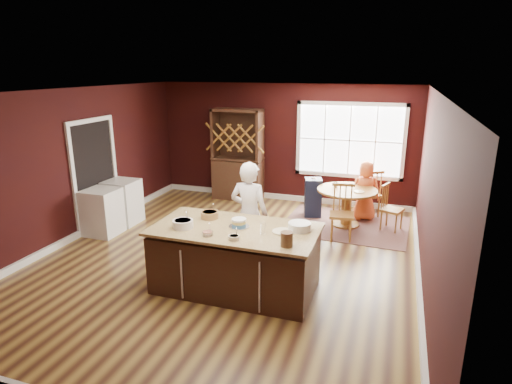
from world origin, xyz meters
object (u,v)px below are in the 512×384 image
at_px(kitchen_island, 235,260).
at_px(dryer, 123,202).
at_px(seated_woman, 365,191).
at_px(toddler, 313,179).
at_px(layer_cake, 239,223).
at_px(hutch, 238,155).
at_px(high_chair, 313,197).
at_px(washer, 102,212).
at_px(dining_table, 347,200).
at_px(chair_east, 392,208).
at_px(baker, 249,215).
at_px(chair_north, 369,193).
at_px(chair_south, 342,213).

xyz_separation_m(kitchen_island, dryer, (-3.12, 1.78, 0.00)).
distance_m(seated_woman, toddler, 1.09).
xyz_separation_m(layer_cake, hutch, (-1.56, 4.03, 0.09)).
relative_size(kitchen_island, high_chair, 2.69).
relative_size(layer_cake, washer, 0.33).
distance_m(seated_woman, dryer, 4.93).
relative_size(dining_table, chair_east, 1.28).
xyz_separation_m(baker, washer, (-3.06, 0.37, -0.41)).
height_order(layer_cake, high_chair, layer_cake).
xyz_separation_m(chair_east, dryer, (-5.16, -1.29, -0.02)).
height_order(kitchen_island, chair_east, kitchen_island).
xyz_separation_m(seated_woman, hutch, (-2.99, 0.55, 0.45)).
bearing_deg(dining_table, baker, -118.46).
height_order(high_chair, washer, washer).
distance_m(chair_east, chair_north, 0.86).
relative_size(baker, dryer, 1.92).
xyz_separation_m(chair_north, high_chair, (-1.11, -0.37, -0.09)).
bearing_deg(dining_table, washer, -156.02).
height_order(chair_south, washer, chair_south).
bearing_deg(toddler, chair_south, -55.37).
relative_size(layer_cake, chair_south, 0.28).
relative_size(high_chair, dryer, 0.96).
distance_m(seated_woman, high_chair, 1.07).
distance_m(hutch, dryer, 2.87).
bearing_deg(hutch, chair_north, -5.98).
xyz_separation_m(baker, seated_woman, (1.54, 2.76, -0.23)).
bearing_deg(dining_table, toddler, 154.98).
relative_size(baker, layer_cake, 5.91).
xyz_separation_m(high_chair, washer, (-3.55, -2.25, 0.01)).
height_order(kitchen_island, hutch, hutch).
bearing_deg(high_chair, washer, -163.25).
bearing_deg(chair_south, washer, -171.93).
relative_size(chair_north, seated_woman, 0.84).
relative_size(chair_east, chair_south, 0.89).
bearing_deg(seated_woman, chair_south, 63.94).
bearing_deg(high_chair, hutch, 144.96).
bearing_deg(chair_east, kitchen_island, 166.12).
height_order(baker, hutch, hutch).
relative_size(chair_north, toddler, 3.97).
height_order(kitchen_island, chair_north, chair_north).
xyz_separation_m(chair_south, high_chair, (-0.74, 1.09, -0.09)).
xyz_separation_m(layer_cake, washer, (-3.16, 1.09, -0.54)).
relative_size(kitchen_island, chair_south, 2.22).
relative_size(kitchen_island, dryer, 2.60).
height_order(dining_table, seated_woman, seated_woman).
distance_m(seated_woman, washer, 5.19).
distance_m(kitchen_island, hutch, 4.40).
bearing_deg(chair_east, high_chair, 98.19).
bearing_deg(hutch, toddler, -19.42).
bearing_deg(dryer, dining_table, 16.47).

